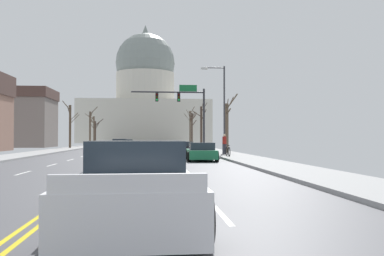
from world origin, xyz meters
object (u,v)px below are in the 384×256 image
at_px(sedan_near_00, 183,148).
at_px(sedan_oncoming_00, 119,145).
at_px(signal_gantry, 184,104).
at_px(street_lamp_right, 221,102).
at_px(sedan_near_03, 144,156).
at_px(sedan_near_02, 201,152).
at_px(sedan_oncoming_01, 127,144).
at_px(pedestrian_00, 224,143).
at_px(pickup_truck_near_05, 136,185).
at_px(bicycle_parked, 228,151).
at_px(sedan_near_01, 147,149).
at_px(sedan_near_04, 141,166).

distance_m(sedan_near_00, sedan_oncoming_00, 12.55).
bearing_deg(signal_gantry, sedan_oncoming_00, 140.17).
bearing_deg(street_lamp_right, sedan_near_03, -114.79).
bearing_deg(sedan_near_00, street_lamp_right, -60.14).
distance_m(signal_gantry, sedan_near_02, 17.61).
xyz_separation_m(signal_gantry, sedan_oncoming_01, (-7.09, 17.30, -4.57)).
bearing_deg(pedestrian_00, sedan_near_00, 117.40).
relative_size(pickup_truck_near_05, pedestrian_00, 3.39).
distance_m(street_lamp_right, pedestrian_00, 3.60).
height_order(pickup_truck_near_05, pedestrian_00, pedestrian_00).
xyz_separation_m(pickup_truck_near_05, bicycle_parked, (5.94, 23.13, -0.19)).
xyz_separation_m(signal_gantry, sedan_near_02, (-0.11, -17.01, -4.58)).
xyz_separation_m(sedan_near_00, sedan_near_03, (-3.39, -18.63, 0.06)).
xyz_separation_m(sedan_near_00, sedan_near_01, (-3.39, -6.26, 0.01)).
height_order(sedan_near_00, bicycle_parked, sedan_near_00).
relative_size(sedan_near_00, sedan_near_04, 1.08).
xyz_separation_m(sedan_oncoming_00, sedan_oncoming_01, (0.23, 11.20, -0.05)).
height_order(street_lamp_right, sedan_near_04, street_lamp_right).
xyz_separation_m(sedan_near_01, sedan_near_03, (-0.01, -12.37, 0.05)).
bearing_deg(sedan_near_03, sedan_near_04, -89.62).
bearing_deg(sedan_near_00, sedan_oncoming_01, 107.22).
bearing_deg(street_lamp_right, sedan_near_01, -168.89).
relative_size(pedestrian_00, bicycle_parked, 0.95).
height_order(pickup_truck_near_05, sedan_oncoming_01, pickup_truck_near_05).
distance_m(signal_gantry, street_lamp_right, 9.72).
distance_m(sedan_near_01, sedan_oncoming_00, 17.08).
distance_m(signal_gantry, sedan_oncoming_01, 19.25).
bearing_deg(pickup_truck_near_05, bicycle_parked, 75.59).
bearing_deg(signal_gantry, sedan_near_01, -109.54).
height_order(signal_gantry, sedan_oncoming_00, signal_gantry).
bearing_deg(sedan_near_03, pickup_truck_near_05, -89.39).
bearing_deg(sedan_oncoming_01, sedan_near_00, -72.78).
relative_size(sedan_near_00, pickup_truck_near_05, 0.82).
bearing_deg(street_lamp_right, sedan_near_02, -108.91).
distance_m(sedan_near_00, pickup_truck_near_05, 32.55).
xyz_separation_m(street_lamp_right, bicycle_parked, (-0.19, -4.23, -4.10)).
bearing_deg(pickup_truck_near_05, sedan_near_01, 90.31).
xyz_separation_m(signal_gantry, sedan_near_04, (-3.73, -29.59, -4.60)).
bearing_deg(bicycle_parked, pickup_truck_near_05, -104.41).
bearing_deg(street_lamp_right, sedan_near_04, -107.15).
height_order(sedan_near_02, pickup_truck_near_05, pickup_truck_near_05).
xyz_separation_m(sedan_near_02, pickup_truck_near_05, (-3.52, -19.72, 0.12)).
xyz_separation_m(street_lamp_right, sedan_near_00, (-2.89, 5.03, -4.04)).
relative_size(sedan_near_01, sedan_near_04, 1.01).
height_order(sedan_near_04, sedan_oncoming_00, sedan_oncoming_00).
relative_size(street_lamp_right, sedan_near_01, 1.70).
bearing_deg(sedan_near_01, pickup_truck_near_05, -89.69).
height_order(sedan_near_01, sedan_near_04, sedan_near_01).
xyz_separation_m(sedan_near_01, pickup_truck_near_05, (0.14, -26.13, 0.13)).
xyz_separation_m(sedan_near_01, pedestrian_00, (6.41, 0.43, 0.52)).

